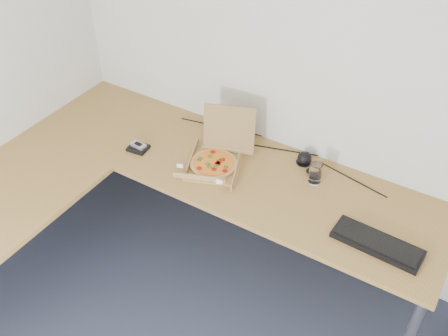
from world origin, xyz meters
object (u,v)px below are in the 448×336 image
Objects in this scene: pizza_box at (215,160)px; drinking_glass at (315,173)px; keyboard at (377,244)px; wallet at (138,148)px; desk at (136,193)px.

drinking_glass is (0.54, 0.16, 0.03)m from pizza_box.
keyboard is (0.98, -0.11, -0.02)m from pizza_box.
keyboard is 3.77× the size of wallet.
wallet is at bearing -176.89° from keyboard.
desk is 5.83× the size of keyboard.
pizza_box is at bearing -163.27° from drinking_glass.
desk is at bearing -164.19° from keyboard.
desk is 0.35m from wallet.
drinking_glass is (0.80, 0.56, 0.09)m from desk.
wallet reaches higher than desk.
pizza_box is 0.56m from drinking_glass.
drinking_glass is at bearing -4.66° from pizza_box.
keyboard reaches higher than wallet.
desk is 1.28m from keyboard.
drinking_glass is at bearing 151.61° from keyboard.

